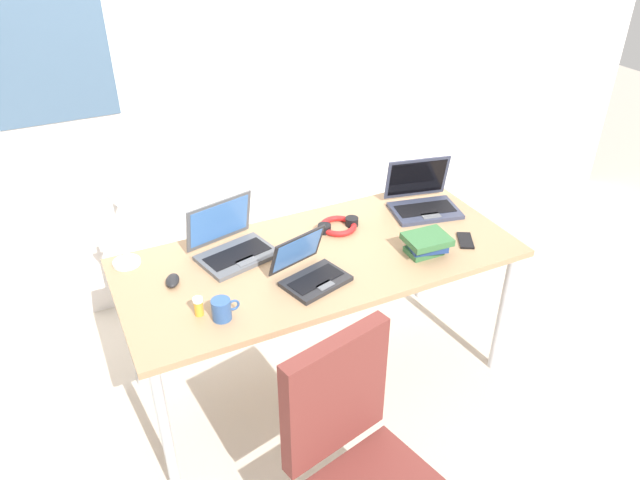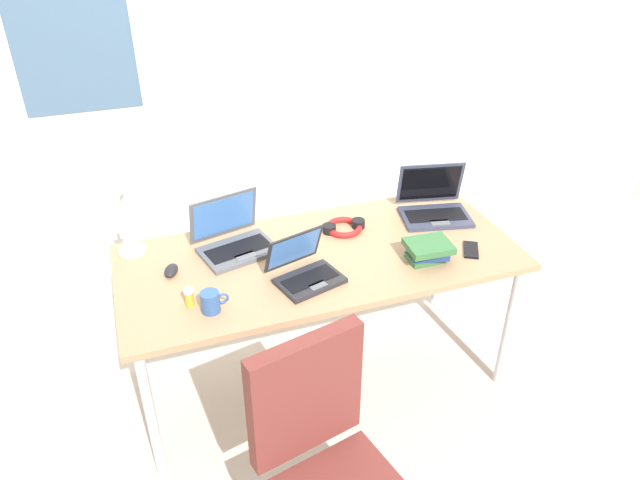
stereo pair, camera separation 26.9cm
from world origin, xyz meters
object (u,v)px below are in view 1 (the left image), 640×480
object	(u,v)px
computer_mouse	(173,280)
pill_bottle	(199,306)
book_stack	(426,244)
desk_lamp	(121,229)
coffee_mug	(222,309)
headphones	(338,226)
laptop_front_right	(310,271)
laptop_back_left	(232,245)
laptop_by_keyboard	(423,200)
cell_phone	(465,240)

from	to	relation	value
computer_mouse	pill_bottle	xyz separation A→B (m)	(0.04, -0.25, 0.02)
computer_mouse	book_stack	bearing A→B (deg)	6.49
desk_lamp	coffee_mug	xyz separation A→B (m)	(0.26, -0.51, -0.15)
computer_mouse	headphones	bearing A→B (deg)	26.99
laptop_front_right	laptop_back_left	bearing A→B (deg)	124.98
book_stack	laptop_by_keyboard	bearing A→B (deg)	58.10
laptop_front_right	cell_phone	distance (m)	0.79
laptop_back_left	computer_mouse	distance (m)	0.32
cell_phone	book_stack	world-z (taller)	book_stack
pill_bottle	book_stack	size ratio (longest dim) A/B	0.39
laptop_front_right	headphones	xyz separation A→B (m)	(0.30, 0.32, -0.03)
desk_lamp	headphones	bearing A→B (deg)	-6.06
cell_phone	coffee_mug	size ratio (longest dim) A/B	1.20
laptop_by_keyboard	computer_mouse	xyz separation A→B (m)	(-1.31, -0.09, -0.03)
laptop_back_left	headphones	distance (m)	0.54
computer_mouse	desk_lamp	bearing A→B (deg)	146.06
desk_lamp	coffee_mug	bearing A→B (deg)	-62.85
laptop_back_left	book_stack	xyz separation A→B (m)	(0.79, -0.38, 0.00)
laptop_by_keyboard	laptop_front_right	world-z (taller)	laptop_by_keyboard
desk_lamp	laptop_by_keyboard	bearing A→B (deg)	-4.51
pill_bottle	book_stack	bearing A→B (deg)	-1.14
pill_bottle	coffee_mug	bearing A→B (deg)	-39.90
laptop_back_left	cell_phone	world-z (taller)	laptop_back_left
headphones	book_stack	xyz separation A→B (m)	(0.26, -0.37, 0.03)
laptop_back_left	book_stack	bearing A→B (deg)	-25.43
coffee_mug	cell_phone	bearing A→B (deg)	2.00
desk_lamp	computer_mouse	world-z (taller)	desk_lamp
pill_bottle	laptop_front_right	bearing A→B (deg)	2.69
laptop_by_keyboard	laptop_front_right	bearing A→B (deg)	-158.24
cell_phone	computer_mouse	bearing A→B (deg)	-162.45
laptop_back_left	headphones	bearing A→B (deg)	-1.05
laptop_by_keyboard	cell_phone	xyz separation A→B (m)	(0.00, -0.36, -0.04)
laptop_front_right	computer_mouse	distance (m)	0.58
laptop_by_keyboard	coffee_mug	distance (m)	1.26
cell_phone	book_stack	bearing A→B (deg)	-150.88
laptop_front_right	cell_phone	xyz separation A→B (m)	(0.78, -0.04, -0.04)
laptop_back_left	pill_bottle	size ratio (longest dim) A/B	4.89
laptop_back_left	cell_phone	bearing A→B (deg)	-20.30
cell_phone	pill_bottle	distance (m)	1.28
laptop_front_right	pill_bottle	distance (m)	0.49
pill_bottle	book_stack	distance (m)	1.05
laptop_by_keyboard	coffee_mug	bearing A→B (deg)	-161.63
coffee_mug	pill_bottle	bearing A→B (deg)	140.10
cell_phone	coffee_mug	distance (m)	1.20
laptop_front_right	headphones	size ratio (longest dim) A/B	1.51
pill_bottle	laptop_back_left	bearing A→B (deg)	53.95
headphones	book_stack	distance (m)	0.45
laptop_front_right	laptop_by_keyboard	bearing A→B (deg)	21.76
headphones	coffee_mug	world-z (taller)	coffee_mug
laptop_by_keyboard	pill_bottle	world-z (taller)	laptop_by_keyboard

